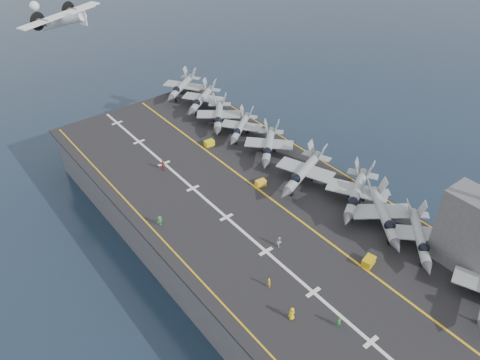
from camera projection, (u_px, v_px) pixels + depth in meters
ground at (253, 247)px, 86.22m from camera, size 500.00×500.00×0.00m
hull at (254, 227)px, 83.25m from camera, size 36.00×90.00×10.00m
flight_deck at (254, 204)px, 80.16m from camera, size 38.00×92.00×0.40m
foul_line at (268, 196)px, 81.52m from camera, size 0.35×90.00×0.02m
landing_centerline at (226, 217)px, 77.05m from camera, size 0.50×90.00×0.02m
deck_edge_port at (169, 246)px, 71.58m from camera, size 0.25×90.00×0.02m
deck_edge_stbd at (329, 165)px, 89.23m from camera, size 0.25×90.00×0.02m
island_superstructure at (479, 227)px, 64.06m from camera, size 5.00×10.00×15.00m
fighter_jet_1 at (420, 236)px, 70.07m from camera, size 16.21×16.19×4.77m
fighter_jet_2 at (384, 213)px, 73.86m from camera, size 16.96×17.97×5.20m
fighter_jet_3 at (356, 192)px, 78.17m from camera, size 18.51×16.54×5.36m
fighter_jet_4 at (304, 171)px, 83.08m from camera, size 18.14×15.15×5.38m
fighter_jet_5 at (269, 145)px, 90.61m from camera, size 16.74×16.54×4.91m
fighter_jet_6 at (241, 126)px, 96.72m from camera, size 15.39×14.43×4.45m
fighter_jet_7 at (219, 115)px, 100.18m from camera, size 16.22×16.97×4.92m
fighter_jet_8 at (202, 98)px, 106.56m from camera, size 16.96×15.70×4.90m
tow_cart_a at (369, 262)px, 68.19m from camera, size 2.36×1.81×1.26m
tow_cart_b at (261, 183)px, 83.78m from camera, size 1.95×1.40×1.09m
tow_cart_c at (209, 143)px, 94.59m from camera, size 1.99×1.38×1.14m
crew_0 at (292, 314)px, 60.29m from camera, size 1.29×0.92×2.04m
crew_1 at (269, 283)px, 64.75m from camera, size 0.75×1.04×1.63m
crew_3 at (160, 221)px, 74.96m from camera, size 1.15×0.81×1.84m
crew_4 at (163, 165)px, 87.47m from camera, size 1.40×1.44×2.01m
crew_6 at (339, 322)px, 59.42m from camera, size 1.09×0.74×1.79m
crew_7 at (279, 242)px, 71.16m from camera, size 1.11×1.28×1.79m
transport_plane at (62, 21)px, 101.84m from camera, size 25.61×21.97×5.10m
fighter_jet_9 at (182, 86)px, 111.93m from camera, size 16.96×15.70×4.90m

